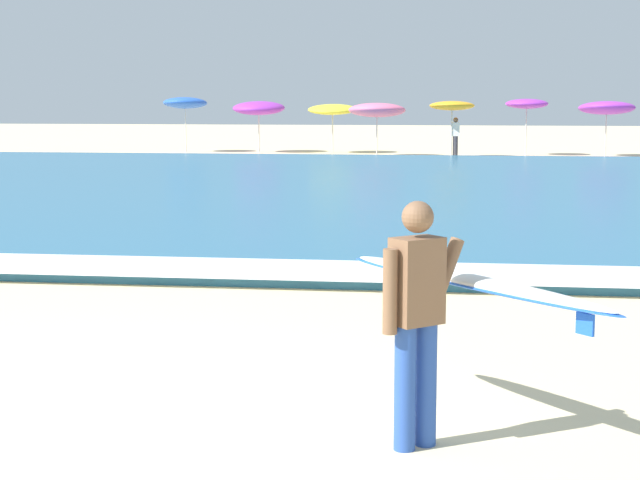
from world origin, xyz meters
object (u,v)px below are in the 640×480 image
at_px(beach_umbrella_0, 185,103).
at_px(surfer_with_board, 442,299).
at_px(beach_umbrella_4, 452,106).
at_px(beach_umbrella_3, 377,110).
at_px(beachgoer_near_row_left, 455,136).
at_px(beach_umbrella_5, 527,104).
at_px(beach_umbrella_2, 333,109).
at_px(beach_umbrella_6, 607,108).
at_px(beach_umbrella_1, 259,108).

bearing_deg(beach_umbrella_0, surfer_with_board, -72.53).
relative_size(surfer_with_board, beach_umbrella_4, 1.00).
distance_m(beach_umbrella_3, beachgoer_near_row_left, 3.30).
bearing_deg(beach_umbrella_3, beach_umbrella_4, -1.63).
distance_m(beach_umbrella_0, beach_umbrella_5, 14.53).
height_order(beach_umbrella_0, beach_umbrella_4, beach_umbrella_0).
xyz_separation_m(beach_umbrella_2, beach_umbrella_4, (5.07, -2.54, 0.18)).
xyz_separation_m(beach_umbrella_5, beachgoer_near_row_left, (-2.86, -1.63, -1.26)).
xyz_separation_m(beach_umbrella_5, beach_umbrella_6, (3.13, -0.43, -0.16)).
bearing_deg(beach_umbrella_2, surfer_with_board, -81.96).
height_order(beach_umbrella_0, beach_umbrella_2, beach_umbrella_0).
height_order(surfer_with_board, beachgoer_near_row_left, surfer_with_board).
bearing_deg(beach_umbrella_3, beach_umbrella_0, 164.44).
bearing_deg(beach_umbrella_5, beach_umbrella_2, 174.39).
relative_size(beach_umbrella_1, beachgoer_near_row_left, 1.44).
height_order(beach_umbrella_2, beach_umbrella_4, beach_umbrella_4).
height_order(beach_umbrella_3, beach_umbrella_6, beach_umbrella_6).
bearing_deg(beach_umbrella_1, beach_umbrella_4, -17.76).
height_order(beach_umbrella_4, beach_umbrella_5, beach_umbrella_5).
height_order(beach_umbrella_0, beach_umbrella_3, beach_umbrella_0).
bearing_deg(beach_umbrella_2, beach_umbrella_0, -179.26).
bearing_deg(beach_umbrella_6, beach_umbrella_3, -172.30).
xyz_separation_m(surfer_with_board, beach_umbrella_2, (-5.25, 37.19, 0.82)).
relative_size(surfer_with_board, beach_umbrella_6, 0.98).
xyz_separation_m(beach_umbrella_0, beach_umbrella_4, (11.50, -2.46, -0.08)).
distance_m(surfer_with_board, beach_umbrella_2, 37.57).
relative_size(beach_umbrella_0, beach_umbrella_1, 1.06).
height_order(beach_umbrella_2, beachgoer_near_row_left, beach_umbrella_2).
relative_size(beach_umbrella_5, beachgoer_near_row_left, 1.47).
relative_size(surfer_with_board, beach_umbrella_5, 0.98).
bearing_deg(beach_umbrella_0, beach_umbrella_2, 0.74).
xyz_separation_m(surfer_with_board, beach_umbrella_1, (-8.48, 37.31, 0.88)).
xyz_separation_m(beach_umbrella_3, beachgoer_near_row_left, (3.14, 0.03, -1.02)).
xyz_separation_m(beach_umbrella_3, beach_umbrella_5, (6.00, 1.66, 0.24)).
bearing_deg(beach_umbrella_1, beach_umbrella_5, -4.61).
bearing_deg(surfer_with_board, beach_umbrella_5, 85.55).
height_order(beach_umbrella_0, beach_umbrella_5, beach_umbrella_0).
height_order(beach_umbrella_5, beach_umbrella_6, beach_umbrella_5).
relative_size(beach_umbrella_0, beachgoer_near_row_left, 1.53).
xyz_separation_m(beach_umbrella_4, beach_umbrella_6, (6.15, 1.32, -0.09)).
height_order(surfer_with_board, beach_umbrella_2, beach_umbrella_2).
xyz_separation_m(surfer_with_board, beach_umbrella_3, (-3.17, 34.74, 0.84)).
bearing_deg(beachgoer_near_row_left, beach_umbrella_1, 163.25).
bearing_deg(beach_umbrella_0, beach_umbrella_5, -2.81).
xyz_separation_m(surfer_with_board, beach_umbrella_6, (5.96, 35.97, 0.92)).
height_order(beach_umbrella_0, beachgoer_near_row_left, beach_umbrella_0).
xyz_separation_m(beach_umbrella_2, beach_umbrella_6, (11.21, -1.22, 0.09)).
bearing_deg(beach_umbrella_5, beach_umbrella_3, -164.54).
bearing_deg(beach_umbrella_2, beach_umbrella_6, -6.21).
bearing_deg(beach_umbrella_4, surfer_with_board, -89.70).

